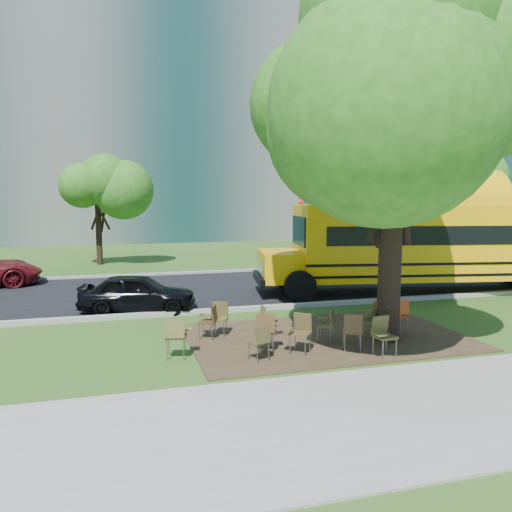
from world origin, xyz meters
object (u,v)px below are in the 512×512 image
object	(u,v)px
chair_2	(261,339)
chair_12	(379,314)
chair_1	(266,328)
chair_9	(218,315)
chair_5	(382,332)
chair_14	(373,322)
chair_6	(378,318)
chair_4	(354,328)
chair_3	(300,329)
main_tree	(395,110)
chair_13	(399,313)
black_car	(138,293)
chair_11	(328,322)
chair_8	(210,318)
chair_10	(267,318)
chair_0	(177,333)
chair_7	(394,315)
school_bus	(454,242)

from	to	relation	value
chair_2	chair_12	size ratio (longest dim) A/B	0.89
chair_1	chair_9	xyz separation A→B (m)	(-0.78, 1.70, -0.04)
chair_5	chair_14	world-z (taller)	chair_5
chair_5	chair_6	distance (m)	1.21
chair_4	chair_14	xyz separation A→B (m)	(0.83, 0.61, -0.07)
chair_1	chair_3	bearing A→B (deg)	-8.23
main_tree	chair_13	distance (m)	5.13
chair_4	chair_14	bearing A→B (deg)	58.21
chair_12	chair_13	size ratio (longest dim) A/B	0.96
chair_1	chair_13	world-z (taller)	chair_13
chair_5	chair_6	xyz separation A→B (m)	(0.51, 1.10, 0.03)
chair_9	chair_14	world-z (taller)	chair_9
chair_12	chair_5	bearing A→B (deg)	8.91
chair_1	chair_12	bearing A→B (deg)	23.66
chair_1	chair_4	size ratio (longest dim) A/B	1.02
chair_2	chair_13	distance (m)	4.26
black_car	chair_11	bearing A→B (deg)	-124.70
chair_3	chair_8	distance (m)	2.49
chair_11	chair_13	size ratio (longest dim) A/B	0.87
chair_12	chair_10	bearing A→B (deg)	-67.03
chair_0	chair_9	world-z (taller)	chair_0
chair_11	chair_13	world-z (taller)	chair_13
chair_2	black_car	xyz separation A→B (m)	(-2.37, 5.64, 0.11)
chair_2	chair_7	size ratio (longest dim) A/B	0.97
chair_2	chair_12	world-z (taller)	chair_12
chair_5	chair_7	bearing A→B (deg)	-134.33
chair_3	chair_7	bearing A→B (deg)	-124.85
chair_2	chair_14	distance (m)	3.17
chair_11	black_car	bearing A→B (deg)	80.05
chair_0	chair_8	bearing A→B (deg)	66.00
chair_2	chair_1	bearing A→B (deg)	41.30
chair_10	chair_8	bearing A→B (deg)	-96.30
chair_11	chair_13	bearing A→B (deg)	-49.65
chair_6	chair_13	distance (m)	1.00
chair_4	chair_9	size ratio (longest dim) A/B	1.04
chair_10	chair_5	bearing A→B (deg)	39.04
chair_7	chair_14	xyz separation A→B (m)	(-0.86, -0.46, -0.02)
chair_7	chair_9	distance (m)	4.59
chair_8	chair_13	bearing A→B (deg)	-75.56
chair_0	chair_2	distance (m)	1.88
chair_2	chair_14	size ratio (longest dim) A/B	1.00
school_bus	chair_2	bearing A→B (deg)	-138.25
school_bus	chair_8	bearing A→B (deg)	-149.60
black_car	school_bus	bearing A→B (deg)	-76.93
chair_1	school_bus	bearing A→B (deg)	42.93
chair_14	chair_6	bearing A→B (deg)	159.42
chair_2	chair_12	xyz separation A→B (m)	(3.59, 1.21, 0.06)
chair_3	chair_13	xyz separation A→B (m)	(3.09, 0.81, 0.01)
chair_14	black_car	bearing A→B (deg)	-48.76
main_tree	chair_2	world-z (taller)	main_tree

